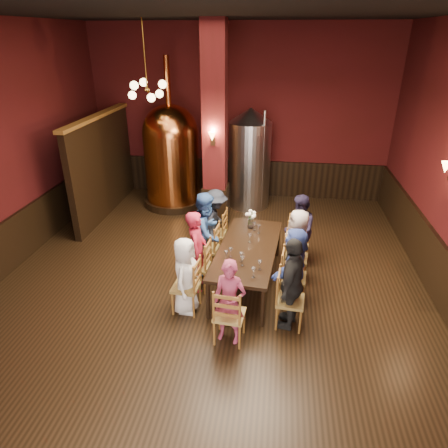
# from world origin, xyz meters

# --- Properties ---
(room) EXTENTS (10.00, 10.02, 4.50)m
(room) POSITION_xyz_m (0.00, 0.00, 2.25)
(room) COLOR black
(room) RESTS_ON ground
(wainscot_right) EXTENTS (0.08, 9.90, 1.00)m
(wainscot_right) POSITION_xyz_m (3.96, 0.00, 0.50)
(wainscot_right) COLOR black
(wainscot_right) RESTS_ON ground
(wainscot_back) EXTENTS (7.90, 0.08, 1.00)m
(wainscot_back) POSITION_xyz_m (0.00, 4.96, 0.50)
(wainscot_back) COLOR black
(wainscot_back) RESTS_ON ground
(column) EXTENTS (0.58, 0.58, 4.50)m
(column) POSITION_xyz_m (-0.30, 2.80, 2.25)
(column) COLOR #440E11
(column) RESTS_ON ground
(partition) EXTENTS (0.22, 3.50, 2.40)m
(partition) POSITION_xyz_m (-3.20, 3.20, 1.20)
(partition) COLOR black
(partition) RESTS_ON ground
(pendant_cluster) EXTENTS (0.90, 0.90, 1.70)m
(pendant_cluster) POSITION_xyz_m (-1.80, 2.90, 3.10)
(pendant_cluster) COLOR #A57226
(pendant_cluster) RESTS_ON room
(sconce_column) EXTENTS (0.20, 0.20, 0.36)m
(sconce_column) POSITION_xyz_m (-0.30, 2.50, 2.20)
(sconce_column) COLOR black
(sconce_column) RESTS_ON column
(dining_table) EXTENTS (1.20, 2.48, 0.75)m
(dining_table) POSITION_xyz_m (0.67, 0.40, 0.69)
(dining_table) COLOR black
(dining_table) RESTS_ON ground
(chair_0) EXTENTS (0.50, 0.50, 0.92)m
(chair_0) POSITION_xyz_m (-0.27, -0.52, 0.46)
(chair_0) COLOR brown
(chair_0) RESTS_ON ground
(person_0) EXTENTS (0.48, 0.69, 1.33)m
(person_0) POSITION_xyz_m (-0.27, -0.52, 0.66)
(person_0) COLOR white
(person_0) RESTS_ON ground
(chair_1) EXTENTS (0.50, 0.50, 0.92)m
(chair_1) POSITION_xyz_m (-0.21, 0.14, 0.46)
(chair_1) COLOR brown
(chair_1) RESTS_ON ground
(person_1) EXTENTS (0.40, 0.58, 1.50)m
(person_1) POSITION_xyz_m (-0.21, 0.14, 0.75)
(person_1) COLOR #A51C33
(person_1) RESTS_ON ground
(chair_2) EXTENTS (0.50, 0.50, 0.92)m
(chair_2) POSITION_xyz_m (-0.15, 0.80, 0.46)
(chair_2) COLOR brown
(chair_2) RESTS_ON ground
(person_2) EXTENTS (0.56, 0.84, 1.59)m
(person_2) POSITION_xyz_m (-0.15, 0.80, 0.80)
(person_2) COLOR #2A4E8E
(person_2) RESTS_ON ground
(chair_3) EXTENTS (0.50, 0.50, 0.92)m
(chair_3) POSITION_xyz_m (-0.10, 1.47, 0.46)
(chair_3) COLOR brown
(chair_3) RESTS_ON ground
(person_3) EXTENTS (0.55, 0.92, 1.40)m
(person_3) POSITION_xyz_m (-0.10, 1.47, 0.70)
(person_3) COLOR black
(person_3) RESTS_ON ground
(chair_4) EXTENTS (0.50, 0.50, 0.92)m
(chair_4) POSITION_xyz_m (1.43, -0.67, 0.46)
(chair_4) COLOR brown
(chair_4) RESTS_ON ground
(person_4) EXTENTS (0.62, 0.97, 1.54)m
(person_4) POSITION_xyz_m (1.43, -0.67, 0.77)
(person_4) COLOR black
(person_4) RESTS_ON ground
(chair_5) EXTENTS (0.50, 0.50, 0.92)m
(chair_5) POSITION_xyz_m (1.48, -0.00, 0.46)
(chair_5) COLOR brown
(chair_5) RESTS_ON ground
(person_5) EXTENTS (0.79, 1.34, 1.38)m
(person_5) POSITION_xyz_m (1.48, -0.00, 0.69)
(person_5) COLOR #33489B
(person_5) RESTS_ON ground
(chair_6) EXTENTS (0.50, 0.50, 0.92)m
(chair_6) POSITION_xyz_m (1.54, 0.66, 0.46)
(chair_6) COLOR brown
(chair_6) RESTS_ON ground
(person_6) EXTENTS (0.62, 0.79, 1.41)m
(person_6) POSITION_xyz_m (1.54, 0.66, 0.71)
(person_6) COLOR #B4A39F
(person_6) RESTS_ON ground
(chair_7) EXTENTS (0.50, 0.50, 0.92)m
(chair_7) POSITION_xyz_m (1.60, 1.32, 0.46)
(chair_7) COLOR brown
(chair_7) RESTS_ON ground
(person_7) EXTENTS (0.47, 0.75, 1.43)m
(person_7) POSITION_xyz_m (1.60, 1.32, 0.71)
(person_7) COLOR #1D1831
(person_7) RESTS_ON ground
(chair_8) EXTENTS (0.50, 0.50, 0.92)m
(chair_8) POSITION_xyz_m (0.53, -1.14, 0.46)
(chair_8) COLOR brown
(chair_8) RESTS_ON ground
(person_8) EXTENTS (0.55, 0.41, 1.36)m
(person_8) POSITION_xyz_m (0.53, -1.14, 0.68)
(person_8) COLOR #9A3352
(person_8) RESTS_ON ground
(copper_kettle) EXTENTS (1.59, 1.59, 3.75)m
(copper_kettle) POSITION_xyz_m (-1.63, 3.95, 1.37)
(copper_kettle) COLOR black
(copper_kettle) RESTS_ON ground
(steel_vessel) EXTENTS (1.31, 1.31, 2.57)m
(steel_vessel) POSITION_xyz_m (0.38, 4.15, 1.29)
(steel_vessel) COLOR #B2B2B7
(steel_vessel) RESTS_ON ground
(rose_vase) EXTENTS (0.22, 0.22, 0.37)m
(rose_vase) POSITION_xyz_m (0.65, 1.21, 0.99)
(rose_vase) COLOR white
(rose_vase) RESTS_ON dining_table
(wine_glass_0) EXTENTS (0.07, 0.07, 0.17)m
(wine_glass_0) POSITION_xyz_m (0.73, 1.10, 0.83)
(wine_glass_0) COLOR white
(wine_glass_0) RESTS_ON dining_table
(wine_glass_1) EXTENTS (0.07, 0.07, 0.17)m
(wine_glass_1) POSITION_xyz_m (0.92, -0.31, 0.83)
(wine_glass_1) COLOR white
(wine_glass_1) RESTS_ON dining_table
(wine_glass_2) EXTENTS (0.07, 0.07, 0.17)m
(wine_glass_2) POSITION_xyz_m (0.60, -0.10, 0.83)
(wine_glass_2) COLOR white
(wine_glass_2) RESTS_ON dining_table
(wine_glass_3) EXTENTS (0.07, 0.07, 0.17)m
(wine_glass_3) POSITION_xyz_m (0.68, 0.60, 0.83)
(wine_glass_3) COLOR white
(wine_glass_3) RESTS_ON dining_table
(wine_glass_4) EXTENTS (0.07, 0.07, 0.17)m
(wine_glass_4) POSITION_xyz_m (0.82, 0.99, 0.83)
(wine_glass_4) COLOR white
(wine_glass_4) RESTS_ON dining_table
(wine_glass_5) EXTENTS (0.07, 0.07, 0.17)m
(wine_glass_5) POSITION_xyz_m (0.63, -0.23, 0.83)
(wine_glass_5) COLOR white
(wine_glass_5) RESTS_ON dining_table
(wine_glass_6) EXTENTS (0.07, 0.07, 0.17)m
(wine_glass_6) POSITION_xyz_m (0.40, 0.03, 0.83)
(wine_glass_6) COLOR white
(wine_glass_6) RESTS_ON dining_table
(wine_glass_7) EXTENTS (0.07, 0.07, 0.17)m
(wine_glass_7) POSITION_xyz_m (0.83, -0.54, 0.83)
(wine_glass_7) COLOR white
(wine_glass_7) RESTS_ON dining_table
(wine_glass_8) EXTENTS (0.07, 0.07, 0.17)m
(wine_glass_8) POSITION_xyz_m (0.34, -0.08, 0.83)
(wine_glass_8) COLOR white
(wine_glass_8) RESTS_ON dining_table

